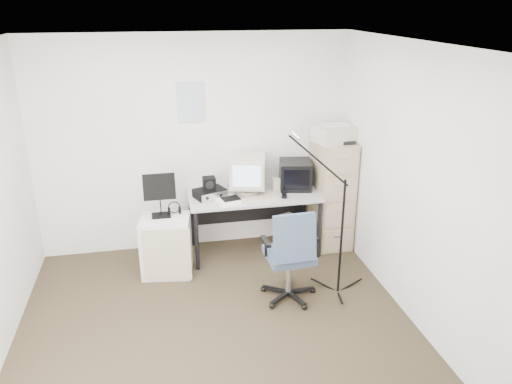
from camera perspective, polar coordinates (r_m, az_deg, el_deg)
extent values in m
cube|color=#342B21|center=(4.73, -4.34, -15.54)|extent=(3.60, 3.60, 0.01)
cube|color=white|center=(3.81, -5.42, 16.33)|extent=(3.60, 3.60, 0.01)
cube|color=white|center=(5.80, -7.08, 5.33)|extent=(3.60, 0.02, 2.50)
cube|color=white|center=(2.55, 0.51, -16.64)|extent=(3.60, 0.02, 2.50)
cube|color=white|center=(4.65, 17.74, 0.45)|extent=(0.02, 3.60, 2.50)
cube|color=white|center=(5.67, -7.50, 10.15)|extent=(0.30, 0.02, 0.44)
cube|color=#C4B38F|center=(6.02, 8.60, -0.17)|extent=(0.40, 0.60, 1.30)
cube|color=beige|center=(5.76, 9.15, 6.57)|extent=(0.53, 0.41, 0.18)
cube|color=#B5B6B3|center=(5.86, -0.23, -3.56)|extent=(1.50, 0.70, 0.73)
cube|color=beige|center=(5.71, -0.95, 2.05)|extent=(0.48, 0.49, 0.43)
cube|color=black|center=(5.88, 4.51, 2.00)|extent=(0.42, 0.44, 0.32)
cube|color=beige|center=(5.80, 2.29, 0.87)|extent=(0.08, 0.08, 0.15)
cube|color=beige|center=(5.55, 0.44, -0.78)|extent=(0.45, 0.29, 0.02)
cube|color=black|center=(5.63, 3.24, -0.46)|extent=(0.08, 0.11, 0.03)
cube|color=black|center=(5.64, -5.30, -0.13)|extent=(0.39, 0.34, 0.09)
cube|color=black|center=(5.61, -5.38, 1.02)|extent=(0.14, 0.13, 0.14)
cube|color=white|center=(5.53, -3.31, -0.92)|extent=(0.30, 0.37, 0.02)
cube|color=beige|center=(5.91, 4.35, -5.07)|extent=(0.36, 0.49, 0.42)
cube|color=#36415D|center=(4.92, 3.82, -7.00)|extent=(0.60, 0.60, 0.99)
cube|color=silver|center=(5.51, -10.20, -6.08)|extent=(0.58, 0.49, 0.64)
cube|color=black|center=(5.36, -10.94, -0.31)|extent=(0.35, 0.22, 0.49)
torus|color=black|center=(5.46, -9.31, -2.01)|extent=(0.20, 0.20, 0.03)
cylinder|color=black|center=(4.95, 9.88, -3.22)|extent=(0.03, 0.03, 1.60)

